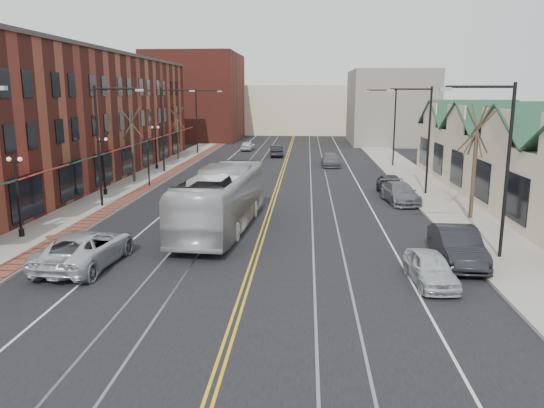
# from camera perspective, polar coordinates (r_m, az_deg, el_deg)

# --- Properties ---
(ground) EXTENTS (160.00, 160.00, 0.00)m
(ground) POSITION_cam_1_polar(r_m,az_deg,el_deg) (20.17, -3.40, -10.55)
(ground) COLOR black
(ground) RESTS_ON ground
(sidewalk_left) EXTENTS (4.00, 120.00, 0.15)m
(sidewalk_left) POSITION_cam_1_polar(r_m,az_deg,el_deg) (41.79, -16.44, 0.90)
(sidewalk_left) COLOR gray
(sidewalk_left) RESTS_ON ground
(sidewalk_right) EXTENTS (4.00, 120.00, 0.15)m
(sidewalk_right) POSITION_cam_1_polar(r_m,az_deg,el_deg) (40.39, 17.46, 0.47)
(sidewalk_right) COLOR gray
(sidewalk_right) RESTS_ON ground
(building_left) EXTENTS (10.00, 50.00, 11.00)m
(building_left) POSITION_cam_1_polar(r_m,az_deg,el_deg) (50.32, -21.64, 8.57)
(building_left) COLOR maroon
(building_left) RESTS_ON ground
(building_right) EXTENTS (8.00, 36.00, 4.60)m
(building_right) POSITION_cam_1_polar(r_m,az_deg,el_deg) (41.88, 25.66, 3.32)
(building_right) COLOR beige
(building_right) RESTS_ON ground
(backdrop_left) EXTENTS (14.00, 18.00, 14.00)m
(backdrop_left) POSITION_cam_1_polar(r_m,az_deg,el_deg) (90.38, -8.12, 11.34)
(backdrop_left) COLOR maroon
(backdrop_left) RESTS_ON ground
(backdrop_mid) EXTENTS (22.00, 14.00, 9.00)m
(backdrop_mid) POSITION_cam_1_polar(r_m,az_deg,el_deg) (103.56, 2.49, 10.11)
(backdrop_mid) COLOR beige
(backdrop_mid) RESTS_ON ground
(backdrop_right) EXTENTS (12.00, 16.00, 11.00)m
(backdrop_right) POSITION_cam_1_polar(r_m,az_deg,el_deg) (84.46, 12.56, 10.13)
(backdrop_right) COLOR slate
(backdrop_right) RESTS_ON ground
(streetlight_l_1) EXTENTS (3.33, 0.25, 8.00)m
(streetlight_l_1) POSITION_cam_1_polar(r_m,az_deg,el_deg) (37.11, -17.62, 7.22)
(streetlight_l_1) COLOR black
(streetlight_l_1) RESTS_ON sidewalk_left
(streetlight_l_2) EXTENTS (3.33, 0.25, 8.00)m
(streetlight_l_2) POSITION_cam_1_polar(r_m,az_deg,el_deg) (52.31, -11.25, 8.74)
(streetlight_l_2) COLOR black
(streetlight_l_2) RESTS_ON sidewalk_left
(streetlight_l_3) EXTENTS (3.33, 0.25, 8.00)m
(streetlight_l_3) POSITION_cam_1_polar(r_m,az_deg,el_deg) (67.88, -7.75, 9.53)
(streetlight_l_3) COLOR black
(streetlight_l_3) RESTS_ON sidewalk_left
(streetlight_r_0) EXTENTS (3.33, 0.25, 8.00)m
(streetlight_r_0) POSITION_cam_1_polar(r_m,az_deg,el_deg) (26.10, 23.20, 5.07)
(streetlight_r_0) COLOR black
(streetlight_r_0) RESTS_ON sidewalk_right
(streetlight_r_1) EXTENTS (3.33, 0.25, 8.00)m
(streetlight_r_1) POSITION_cam_1_polar(r_m,az_deg,el_deg) (41.48, 15.95, 7.75)
(streetlight_r_1) COLOR black
(streetlight_r_1) RESTS_ON sidewalk_right
(streetlight_r_2) EXTENTS (3.33, 0.25, 8.00)m
(streetlight_r_2) POSITION_cam_1_polar(r_m,az_deg,el_deg) (57.21, 12.63, 8.94)
(streetlight_r_2) COLOR black
(streetlight_r_2) RESTS_ON sidewalk_right
(lamppost_l_1) EXTENTS (0.84, 0.28, 4.27)m
(lamppost_l_1) POSITION_cam_1_polar(r_m,az_deg,el_deg) (31.03, -25.63, 0.52)
(lamppost_l_1) COLOR black
(lamppost_l_1) RESTS_ON sidewalk_left
(lamppost_l_2) EXTENTS (0.84, 0.28, 4.27)m
(lamppost_l_2) POSITION_cam_1_polar(r_m,az_deg,el_deg) (41.74, -17.65, 3.77)
(lamppost_l_2) COLOR black
(lamppost_l_2) RESTS_ON sidewalk_left
(lamppost_l_3) EXTENTS (0.84, 0.28, 4.27)m
(lamppost_l_3) POSITION_cam_1_polar(r_m,az_deg,el_deg) (54.92, -12.37, 5.88)
(lamppost_l_3) COLOR black
(lamppost_l_3) RESTS_ON sidewalk_left
(tree_left_near) EXTENTS (1.78, 1.37, 6.48)m
(tree_left_near) POSITION_cam_1_polar(r_m,az_deg,el_deg) (47.10, -14.77, 6.41)
(tree_left_near) COLOR #382B21
(tree_left_near) RESTS_ON sidewalk_left
(tree_left_far) EXTENTS (1.66, 1.28, 6.02)m
(tree_left_far) POSITION_cam_1_polar(r_m,az_deg,el_deg) (62.45, -10.12, 7.65)
(tree_left_far) COLOR #382B21
(tree_left_far) RESTS_ON sidewalk_left
(tree_right_mid) EXTENTS (1.90, 1.46, 6.93)m
(tree_right_mid) POSITION_cam_1_polar(r_m,az_deg,el_deg) (34.25, 20.97, 4.50)
(tree_right_mid) COLOR #382B21
(tree_right_mid) RESTS_ON sidewalk_right
(manhole_far) EXTENTS (0.60, 0.60, 0.02)m
(manhole_far) POSITION_cam_1_polar(r_m,az_deg,el_deg) (30.71, -22.68, -3.25)
(manhole_far) COLOR #592D19
(manhole_far) RESTS_ON sidewalk_left
(traffic_signal) EXTENTS (0.18, 0.15, 3.80)m
(traffic_signal) POSITION_cam_1_polar(r_m,az_deg,el_deg) (44.75, -13.18, 4.72)
(traffic_signal) COLOR black
(traffic_signal) RESTS_ON sidewalk_left
(transit_bus) EXTENTS (3.81, 12.63, 3.47)m
(transit_bus) POSITION_cam_1_polar(r_m,az_deg,el_deg) (30.17, -5.45, 0.45)
(transit_bus) COLOR #B6B6B8
(transit_bus) RESTS_ON ground
(parked_suv) EXTENTS (3.09, 6.07, 1.64)m
(parked_suv) POSITION_cam_1_polar(r_m,az_deg,el_deg) (25.34, -19.44, -4.54)
(parked_suv) COLOR silver
(parked_suv) RESTS_ON ground
(parked_car_a) EXTENTS (1.85, 4.04, 1.34)m
(parked_car_a) POSITION_cam_1_polar(r_m,az_deg,el_deg) (22.71, 16.68, -6.64)
(parked_car_a) COLOR silver
(parked_car_a) RESTS_ON ground
(parked_car_b) EXTENTS (1.91, 5.13, 1.67)m
(parked_car_b) POSITION_cam_1_polar(r_m,az_deg,el_deg) (25.66, 19.29, -4.29)
(parked_car_b) COLOR black
(parked_car_b) RESTS_ON ground
(parked_car_c) EXTENTS (2.60, 5.16, 1.44)m
(parked_car_c) POSITION_cam_1_polar(r_m,az_deg,el_deg) (38.65, 13.59, 1.16)
(parked_car_c) COLOR slate
(parked_car_c) RESTS_ON ground
(parked_car_d) EXTENTS (1.89, 4.50, 1.52)m
(parked_car_d) POSITION_cam_1_polar(r_m,az_deg,el_deg) (41.75, 12.66, 2.04)
(parked_car_d) COLOR #242228
(parked_car_d) RESTS_ON ground
(distant_car_left) EXTENTS (1.87, 4.33, 1.38)m
(distant_car_left) POSITION_cam_1_polar(r_m,az_deg,el_deg) (65.18, 0.46, 5.73)
(distant_car_left) COLOR black
(distant_car_left) RESTS_ON ground
(distant_car_right) EXTENTS (2.02, 4.70, 1.35)m
(distant_car_right) POSITION_cam_1_polar(r_m,az_deg,el_deg) (56.81, 6.32, 4.72)
(distant_car_right) COLOR #5A5960
(distant_car_right) RESTS_ON ground
(distant_car_far) EXTENTS (1.85, 3.98, 1.32)m
(distant_car_far) POSITION_cam_1_polar(r_m,az_deg,el_deg) (72.10, -2.62, 6.28)
(distant_car_far) COLOR silver
(distant_car_far) RESTS_ON ground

